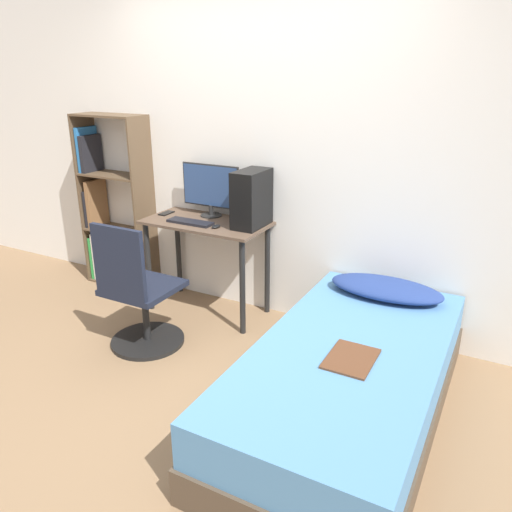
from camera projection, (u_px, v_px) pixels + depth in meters
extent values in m
plane|color=#846647|center=(151.00, 397.00, 3.07)|extent=(14.00, 14.00, 0.00)
cube|color=silver|center=(260.00, 158.00, 3.83)|extent=(8.00, 0.05, 2.50)
cube|color=brown|center=(206.00, 223.00, 3.92)|extent=(0.98, 0.51, 0.02)
cylinder|color=black|center=(149.00, 267.00, 4.08)|extent=(0.04, 0.04, 0.75)
cylinder|color=black|center=(242.00, 288.00, 3.69)|extent=(0.04, 0.04, 0.75)
cylinder|color=black|center=(178.00, 252.00, 4.42)|extent=(0.04, 0.04, 0.75)
cylinder|color=black|center=(267.00, 270.00, 4.02)|extent=(0.04, 0.04, 0.75)
cube|color=brown|center=(91.00, 199.00, 4.60)|extent=(0.02, 0.28, 1.54)
cube|color=brown|center=(145.00, 207.00, 4.32)|extent=(0.02, 0.28, 1.54)
cube|color=brown|center=(125.00, 281.00, 4.73)|extent=(0.62, 0.28, 0.02)
cube|color=brown|center=(120.00, 230.00, 4.55)|extent=(0.62, 0.28, 0.02)
cube|color=brown|center=(114.00, 175.00, 4.37)|extent=(0.62, 0.28, 0.02)
cube|color=brown|center=(108.00, 115.00, 4.20)|extent=(0.62, 0.28, 0.02)
cube|color=green|center=(100.00, 255.00, 4.78)|extent=(0.03, 0.24, 0.40)
cube|color=beige|center=(102.00, 254.00, 4.76)|extent=(0.03, 0.24, 0.45)
cube|color=black|center=(94.00, 207.00, 4.62)|extent=(0.03, 0.24, 0.34)
cube|color=brown|center=(97.00, 203.00, 4.58)|extent=(0.04, 0.24, 0.43)
cube|color=#2870B7|center=(87.00, 149.00, 4.43)|extent=(0.03, 0.24, 0.39)
cube|color=black|center=(91.00, 153.00, 4.42)|extent=(0.04, 0.24, 0.32)
cylinder|color=black|center=(148.00, 340.00, 3.68)|extent=(0.53, 0.53, 0.03)
cylinder|color=black|center=(146.00, 315.00, 3.60)|extent=(0.05, 0.05, 0.39)
cube|color=black|center=(143.00, 288.00, 3.53)|extent=(0.46, 0.46, 0.04)
cube|color=black|center=(119.00, 263.00, 3.26)|extent=(0.42, 0.04, 0.49)
cube|color=#4C3D2D|center=(346.00, 399.00, 2.88)|extent=(0.99, 2.02, 0.20)
cube|color=teal|center=(349.00, 366.00, 2.80)|extent=(0.96, 1.98, 0.25)
ellipsoid|color=navy|center=(386.00, 288.00, 3.36)|extent=(0.76, 0.36, 0.11)
cube|color=#56331E|center=(351.00, 359.00, 2.63)|extent=(0.24, 0.32, 0.01)
cylinder|color=black|center=(211.00, 215.00, 4.06)|extent=(0.17, 0.17, 0.01)
cylinder|color=black|center=(211.00, 210.00, 4.04)|extent=(0.04, 0.04, 0.08)
cube|color=black|center=(211.00, 186.00, 3.98)|extent=(0.52, 0.01, 0.34)
cube|color=navy|center=(210.00, 186.00, 3.97)|extent=(0.49, 0.01, 0.32)
cube|color=black|center=(190.00, 222.00, 3.86)|extent=(0.37, 0.12, 0.02)
cube|color=black|center=(252.00, 199.00, 3.72)|extent=(0.19, 0.34, 0.43)
ellipsoid|color=black|center=(216.00, 226.00, 3.76)|extent=(0.06, 0.09, 0.02)
cube|color=black|center=(166.00, 213.00, 4.12)|extent=(0.07, 0.14, 0.01)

